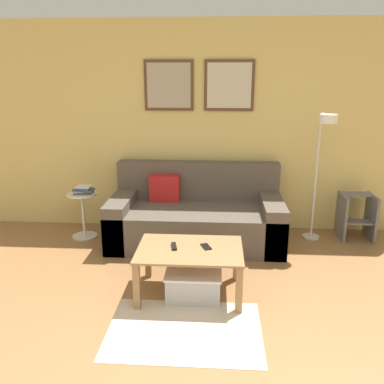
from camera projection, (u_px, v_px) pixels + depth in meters
The scene contains 11 objects.
wall_back at pixel (200, 127), 5.01m from camera, with size 5.60×0.09×2.55m.
area_rug at pixel (185, 330), 3.15m from camera, with size 1.19×0.83×0.01m, color #C1B299.
couch at pixel (196, 217), 4.80m from camera, with size 1.98×0.99×0.89m.
coffee_table at pixel (190, 256), 3.59m from camera, with size 0.93×0.65×0.43m.
storage_bin at pixel (194, 282), 3.62m from camera, with size 0.49×0.43×0.25m.
floor_lamp at pixel (322, 153), 4.48m from camera, with size 0.20×0.51×1.51m.
side_table at pixel (83, 211), 4.89m from camera, with size 0.36×0.36×0.55m.
book_stack at pixel (83, 190), 4.83m from camera, with size 0.26×0.19×0.09m.
remote_control at pixel (174, 246), 3.60m from camera, with size 0.04×0.15×0.02m, color black.
cell_phone at pixel (206, 247), 3.60m from camera, with size 0.07×0.14×0.01m, color black.
step_stool at pixel (356, 215), 4.88m from camera, with size 0.38×0.39×0.54m.
Camera 1 is at (0.22, -1.78, 1.90)m, focal length 38.00 mm.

